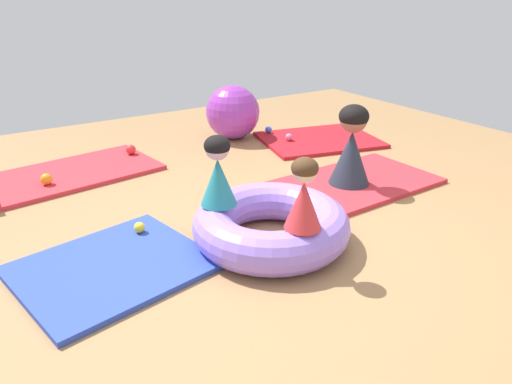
# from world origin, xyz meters

# --- Properties ---
(ground_plane) EXTENTS (8.00, 8.00, 0.00)m
(ground_plane) POSITION_xyz_m (0.00, 0.00, 0.00)
(ground_plane) COLOR #9E7549
(gym_mat_near_right) EXTENTS (1.30, 1.17, 0.04)m
(gym_mat_near_right) POSITION_xyz_m (-1.13, 0.26, 0.02)
(gym_mat_near_right) COLOR #2D47B7
(gym_mat_near_right) RESTS_ON ground
(gym_mat_far_right) EXTENTS (1.66, 1.09, 0.04)m
(gym_mat_far_right) POSITION_xyz_m (-0.93, 2.14, 0.02)
(gym_mat_far_right) COLOR red
(gym_mat_far_right) RESTS_ON ground
(gym_mat_center_rear) EXTENTS (1.50, 1.28, 0.04)m
(gym_mat_center_rear) POSITION_xyz_m (1.78, 1.71, 0.02)
(gym_mat_center_rear) COLOR #B21923
(gym_mat_center_rear) RESTS_ON ground
(gym_mat_far_left) EXTENTS (1.69, 0.97, 0.04)m
(gym_mat_far_left) POSITION_xyz_m (1.12, 0.48, 0.02)
(gym_mat_far_left) COLOR red
(gym_mat_far_left) RESTS_ON ground
(inflatable_cushion) EXTENTS (1.11, 1.11, 0.29)m
(inflatable_cushion) POSITION_xyz_m (-0.07, -0.00, 0.15)
(inflatable_cushion) COLOR #9975EA
(inflatable_cushion) RESTS_ON ground
(child_in_teal) EXTENTS (0.35, 0.35, 0.49)m
(child_in_teal) POSITION_xyz_m (-0.35, 0.22, 0.53)
(child_in_teal) COLOR teal
(child_in_teal) RESTS_ON inflatable_cushion
(child_in_red) EXTENTS (0.24, 0.24, 0.46)m
(child_in_red) POSITION_xyz_m (-0.08, -0.37, 0.52)
(child_in_red) COLOR red
(child_in_red) RESTS_ON inflatable_cushion
(adult_seated) EXTENTS (0.42, 0.42, 0.72)m
(adult_seated) POSITION_xyz_m (1.12, 0.48, 0.39)
(adult_seated) COLOR #232D3D
(adult_seated) RESTS_ON gym_mat_far_left
(play_ball_pink) EXTENTS (0.08, 0.08, 0.08)m
(play_ball_pink) POSITION_xyz_m (1.42, 1.82, 0.08)
(play_ball_pink) COLOR pink
(play_ball_pink) RESTS_ON gym_mat_center_rear
(play_ball_orange) EXTENTS (0.10, 0.10, 0.10)m
(play_ball_orange) POSITION_xyz_m (-1.20, 1.91, 0.09)
(play_ball_orange) COLOR orange
(play_ball_orange) RESTS_ON gym_mat_far_right
(play_ball_yellow) EXTENTS (0.08, 0.08, 0.08)m
(play_ball_yellow) POSITION_xyz_m (-0.82, 0.58, 0.08)
(play_ball_yellow) COLOR yellow
(play_ball_yellow) RESTS_ON gym_mat_near_right
(play_ball_red) EXTENTS (0.10, 0.10, 0.10)m
(play_ball_red) POSITION_xyz_m (-0.28, 2.33, 0.09)
(play_ball_red) COLOR red
(play_ball_red) RESTS_ON gym_mat_far_right
(play_ball_blue) EXTENTS (0.08, 0.08, 0.08)m
(play_ball_blue) POSITION_xyz_m (1.40, 2.21, 0.08)
(play_ball_blue) COLOR blue
(play_ball_blue) RESTS_ON gym_mat_center_rear
(exercise_ball_large) EXTENTS (0.63, 0.63, 0.63)m
(exercise_ball_large) POSITION_xyz_m (1.00, 2.37, 0.32)
(exercise_ball_large) COLOR purple
(exercise_ball_large) RESTS_ON ground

